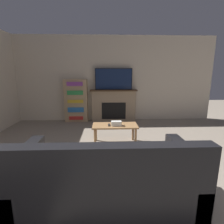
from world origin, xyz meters
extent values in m
cube|color=beige|center=(0.00, 4.72, 1.35)|extent=(6.84, 0.06, 2.70)
cube|color=tan|center=(0.17, 4.58, 0.49)|extent=(1.41, 0.22, 0.98)
cube|color=black|center=(0.17, 4.46, 0.35)|extent=(0.77, 0.01, 0.54)
cube|color=#4C331E|center=(0.17, 4.56, 1.00)|extent=(1.51, 0.28, 0.04)
cube|color=black|center=(0.17, 4.56, 1.36)|extent=(1.17, 0.03, 0.67)
cube|color=#19284C|center=(0.17, 4.54, 1.36)|extent=(1.14, 0.01, 0.64)
cube|color=black|center=(-0.10, 0.78, 0.22)|extent=(2.00, 0.93, 0.44)
cube|color=black|center=(-0.10, 0.40, 0.67)|extent=(2.00, 0.16, 0.46)
cube|color=black|center=(-1.02, 0.78, 0.35)|extent=(0.16, 0.93, 0.70)
cube|color=black|center=(0.82, 0.78, 0.35)|extent=(0.16, 0.93, 0.70)
cube|color=silver|center=(-0.55, 0.69, 0.58)|extent=(0.36, 0.14, 0.28)
cube|color=#A87A4C|center=(0.10, 2.63, 0.41)|extent=(0.98, 0.47, 0.03)
cylinder|color=#A87A4C|center=(-0.33, 2.45, 0.20)|extent=(0.05, 0.05, 0.40)
cylinder|color=#A87A4C|center=(0.53, 2.45, 0.20)|extent=(0.05, 0.05, 0.40)
cylinder|color=#A87A4C|center=(-0.33, 2.81, 0.20)|extent=(0.05, 0.05, 0.40)
cylinder|color=#A87A4C|center=(0.53, 2.81, 0.20)|extent=(0.05, 0.05, 0.40)
cube|color=white|center=(0.13, 2.57, 0.48)|extent=(0.22, 0.12, 0.10)
cube|color=black|center=(-0.03, 2.59, 0.44)|extent=(0.04, 0.15, 0.02)
cube|color=tan|center=(-1.04, 4.56, 0.68)|extent=(0.72, 0.26, 1.35)
cube|color=red|center=(-1.04, 4.41, 0.14)|extent=(0.44, 0.03, 0.11)
cube|color=#2D70B7|center=(-1.04, 4.41, 0.41)|extent=(0.50, 0.03, 0.15)
cube|color=gold|center=(-1.04, 4.41, 0.68)|extent=(0.49, 0.03, 0.09)
cube|color=green|center=(-1.04, 4.41, 0.95)|extent=(0.49, 0.03, 0.13)
cube|color=purple|center=(-1.04, 4.41, 1.22)|extent=(0.49, 0.03, 0.12)
camera|label=1|loc=(-0.11, -1.05, 1.52)|focal=28.00mm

